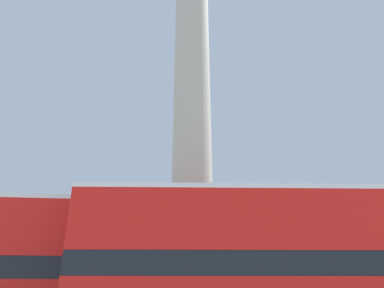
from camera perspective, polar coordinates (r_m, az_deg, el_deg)
monument_column at (r=17.67m, az=0.00°, el=-1.79°), size 5.75×5.75×23.95m
bus_a at (r=9.67m, az=16.27°, el=-19.66°), size 10.96×2.90×4.36m
street_lamp at (r=12.82m, az=-10.02°, el=-17.31°), size 0.44×0.44×5.57m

